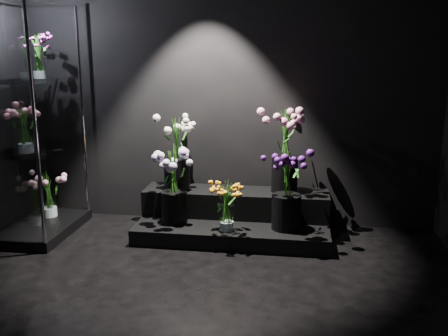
# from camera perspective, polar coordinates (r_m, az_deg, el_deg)

# --- Properties ---
(floor) EXTENTS (4.00, 4.00, 0.00)m
(floor) POSITION_cam_1_polar(r_m,az_deg,el_deg) (3.33, -4.49, -17.34)
(floor) COLOR black
(floor) RESTS_ON ground
(wall_back) EXTENTS (4.00, 0.00, 4.00)m
(wall_back) POSITION_cam_1_polar(r_m,az_deg,el_deg) (4.84, 0.52, 9.86)
(wall_back) COLOR black
(wall_back) RESTS_ON floor
(display_riser) EXTENTS (1.76, 0.78, 0.39)m
(display_riser) POSITION_cam_1_polar(r_m,az_deg,el_deg) (4.73, 1.18, -5.58)
(display_riser) COLOR black
(display_riser) RESTS_ON floor
(display_case) EXTENTS (0.57, 0.95, 2.10)m
(display_case) POSITION_cam_1_polar(r_m,az_deg,el_deg) (4.84, -20.91, 4.80)
(display_case) COLOR black
(display_case) RESTS_ON floor
(bouquet_orange_bells) EXTENTS (0.31, 0.31, 0.47)m
(bouquet_orange_bells) POSITION_cam_1_polar(r_m,az_deg,el_deg) (4.34, 0.31, -4.12)
(bouquet_orange_bells) COLOR white
(bouquet_orange_bells) RESTS_ON display_riser
(bouquet_lilac) EXTENTS (0.49, 0.49, 0.67)m
(bouquet_lilac) POSITION_cam_1_polar(r_m,az_deg,el_deg) (4.54, -5.76, -1.53)
(bouquet_lilac) COLOR black
(bouquet_lilac) RESTS_ON display_riser
(bouquet_purple) EXTENTS (0.36, 0.36, 0.69)m
(bouquet_purple) POSITION_cam_1_polar(r_m,az_deg,el_deg) (4.38, 7.21, -2.18)
(bouquet_purple) COLOR black
(bouquet_purple) RESTS_ON display_riser
(bouquet_cream_roses) EXTENTS (0.45, 0.45, 0.69)m
(bouquet_cream_roses) POSITION_cam_1_polar(r_m,az_deg,el_deg) (4.74, -5.47, 2.35)
(bouquet_cream_roses) COLOR black
(bouquet_cream_roses) RESTS_ON display_riser
(bouquet_pink_roses) EXTENTS (0.37, 0.37, 0.76)m
(bouquet_pink_roses) POSITION_cam_1_polar(r_m,az_deg,el_deg) (4.65, 7.03, 2.42)
(bouquet_pink_roses) COLOR black
(bouquet_pink_roses) RESTS_ON display_riser
(bouquet_case_pink) EXTENTS (0.38, 0.38, 0.46)m
(bouquet_case_pink) POSITION_cam_1_polar(r_m,az_deg,el_deg) (4.66, -21.89, 4.57)
(bouquet_case_pink) COLOR white
(bouquet_case_pink) RESTS_ON display_case
(bouquet_case_magenta) EXTENTS (0.26, 0.26, 0.40)m
(bouquet_case_magenta) POSITION_cam_1_polar(r_m,az_deg,el_deg) (4.94, -20.49, 11.88)
(bouquet_case_magenta) COLOR white
(bouquet_case_magenta) RESTS_ON display_case
(bouquet_case_base_pink) EXTENTS (0.41, 0.41, 0.45)m
(bouquet_case_base_pink) POSITION_cam_1_polar(r_m,az_deg,el_deg) (5.16, -19.48, -2.72)
(bouquet_case_base_pink) COLOR white
(bouquet_case_base_pink) RESTS_ON display_case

